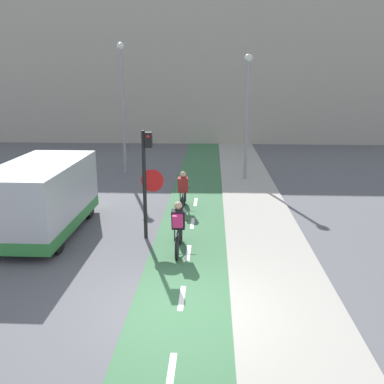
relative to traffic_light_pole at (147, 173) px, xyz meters
The scene contains 10 objects.
ground_plane 4.78m from the traffic_light_pole, 72.93° to the right, with size 120.00×120.00×0.00m, color #5B5B60.
bike_lane 4.78m from the traffic_light_pole, 72.92° to the right, with size 2.14×60.00×0.02m.
sidewalk_strip 5.80m from the traffic_light_pole, 49.50° to the right, with size 2.40×60.00×0.05m.
building_row_background 21.80m from the traffic_light_pole, 86.60° to the left, with size 60.00×5.20×11.39m.
traffic_light_pole is the anchor object (origin of this frame).
street_lamp_far 9.59m from the traffic_light_pole, 105.59° to the left, with size 0.36×0.36×6.33m.
street_lamp_sidewalk 8.73m from the traffic_light_pole, 66.22° to the left, with size 0.36×0.36×5.73m.
cyclist_near 1.96m from the traffic_light_pole, 46.62° to the right, with size 0.46×1.78×1.46m.
cyclist_far 3.32m from the traffic_light_pole, 73.64° to the left, with size 0.46×1.73×1.44m.
van 3.46m from the traffic_light_pole, behind, with size 2.18×4.79×2.22m.
Camera 1 is at (0.64, -7.97, 4.74)m, focal length 40.00 mm.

